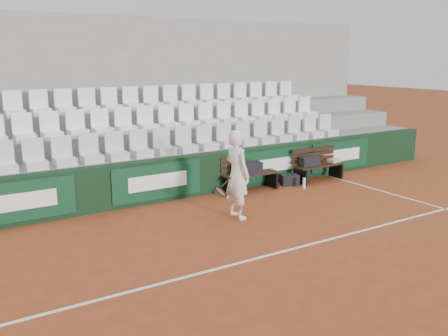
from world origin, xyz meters
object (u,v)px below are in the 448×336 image
bench_left (251,182)px  water_bottle_near (228,194)px  sports_bag_ground (290,180)px  tennis_player (237,174)px  sports_bag_left (248,168)px  sports_bag_right (310,161)px  bench_right (319,173)px  water_bottle_far (304,183)px

bench_left → water_bottle_near: (-0.87, -0.28, -0.11)m
bench_left → sports_bag_ground: (1.19, -0.10, -0.08)m
tennis_player → sports_bag_ground: bearing=29.3°
bench_left → sports_bag_left: size_ratio=2.17×
bench_left → sports_bag_left: 0.40m
sports_bag_right → tennis_player: tennis_player is taller
bench_right → sports_bag_ground: 0.97m
sports_bag_left → sports_bag_ground: (1.31, -0.05, -0.46)m
tennis_player → sports_bag_left: bearing=48.7°
bench_left → tennis_player: 2.30m
sports_bag_left → tennis_player: tennis_player is taller
sports_bag_right → water_bottle_far: (-0.56, -0.42, -0.44)m
sports_bag_ground → water_bottle_far: size_ratio=1.65×
sports_bag_ground → water_bottle_far: (0.08, -0.48, -0.00)m
sports_bag_ground → tennis_player: tennis_player is taller
sports_bag_left → bench_right: bearing=-2.6°
sports_bag_right → water_bottle_near: 2.73m
tennis_player → bench_right: bearing=21.7°
bench_right → bench_left: bearing=176.1°
sports_bag_left → sports_bag_ground: 1.39m
water_bottle_far → tennis_player: 3.04m
bench_right → sports_bag_left: (-2.28, 0.10, 0.37)m
bench_left → sports_bag_right: (1.82, -0.16, 0.35)m
sports_bag_right → bench_right: bearing=1.4°
sports_bag_ground → water_bottle_far: sports_bag_ground is taller
sports_bag_left → sports_bag_ground: sports_bag_left is taller
sports_bag_right → water_bottle_near: size_ratio=2.41×
bench_right → sports_bag_right: sports_bag_right is taller
bench_left → water_bottle_far: (1.26, -0.58, -0.09)m
bench_left → sports_bag_ground: size_ratio=3.25×
bench_right → sports_bag_ground: bench_right is taller
sports_bag_right → bench_left: bearing=175.1°
sports_bag_left → sports_bag_right: 1.95m
bench_left → sports_bag_left: bearing=-160.2°
bench_right → water_bottle_near: (-3.02, -0.13, -0.11)m
bench_left → water_bottle_far: bench_left is taller
water_bottle_far → water_bottle_near: bearing=171.9°
sports_bag_ground → water_bottle_near: sports_bag_ground is taller
bench_left → sports_bag_right: sports_bag_right is taller
bench_left → sports_bag_ground: bearing=-4.8°
bench_right → sports_bag_ground: size_ratio=3.25×
sports_bag_left → tennis_player: size_ratio=0.37×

